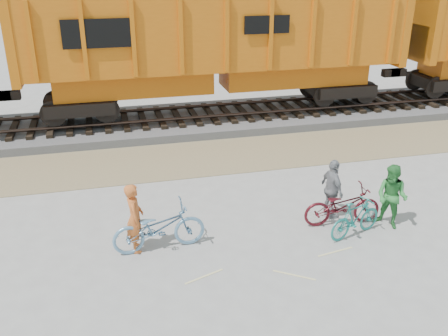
{
  "coord_description": "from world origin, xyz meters",
  "views": [
    {
      "loc": [
        -2.64,
        -9.1,
        6.07
      ],
      "look_at": [
        -0.01,
        1.5,
        1.35
      ],
      "focal_mm": 40.0,
      "sensor_mm": 36.0,
      "label": 1
    }
  ],
  "objects_px": {
    "bicycle_blue": "(159,228)",
    "bicycle_teal": "(356,218)",
    "person_solo": "(135,218)",
    "person_man": "(392,197)",
    "hopper_car_center": "(216,44)",
    "person_woman": "(332,189)",
    "bicycle_maroon": "(342,206)"
  },
  "relations": [
    {
      "from": "bicycle_blue",
      "to": "bicycle_teal",
      "type": "bearing_deg",
      "value": -100.83
    },
    {
      "from": "person_solo",
      "to": "person_man",
      "type": "height_order",
      "value": "person_solo"
    },
    {
      "from": "hopper_car_center",
      "to": "person_woman",
      "type": "bearing_deg",
      "value": -82.84
    },
    {
      "from": "person_solo",
      "to": "person_woman",
      "type": "distance_m",
      "value": 4.82
    },
    {
      "from": "hopper_car_center",
      "to": "bicycle_maroon",
      "type": "xyz_separation_m",
      "value": [
        1.11,
        -8.48,
        -2.51
      ]
    },
    {
      "from": "bicycle_blue",
      "to": "bicycle_maroon",
      "type": "relative_size",
      "value": 1.09
    },
    {
      "from": "hopper_car_center",
      "to": "person_man",
      "type": "distance_m",
      "value": 9.38
    },
    {
      "from": "person_man",
      "to": "person_woman",
      "type": "height_order",
      "value": "person_man"
    },
    {
      "from": "person_solo",
      "to": "bicycle_teal",
      "type": "bearing_deg",
      "value": -94.9
    },
    {
      "from": "person_man",
      "to": "person_woman",
      "type": "distance_m",
      "value": 1.39
    },
    {
      "from": "hopper_car_center",
      "to": "bicycle_maroon",
      "type": "distance_m",
      "value": 8.91
    },
    {
      "from": "bicycle_teal",
      "to": "bicycle_maroon",
      "type": "height_order",
      "value": "bicycle_maroon"
    },
    {
      "from": "person_solo",
      "to": "person_man",
      "type": "xyz_separation_m",
      "value": [
        5.97,
        -0.42,
        -0.01
      ]
    },
    {
      "from": "person_solo",
      "to": "person_woman",
      "type": "height_order",
      "value": "person_solo"
    },
    {
      "from": "bicycle_teal",
      "to": "bicycle_maroon",
      "type": "xyz_separation_m",
      "value": [
        -0.06,
        0.57,
        0.04
      ]
    },
    {
      "from": "bicycle_blue",
      "to": "person_woman",
      "type": "bearing_deg",
      "value": -88.2
    },
    {
      "from": "bicycle_maroon",
      "to": "person_woman",
      "type": "relative_size",
      "value": 1.23
    },
    {
      "from": "bicycle_blue",
      "to": "person_man",
      "type": "distance_m",
      "value": 5.48
    },
    {
      "from": "bicycle_teal",
      "to": "person_man",
      "type": "height_order",
      "value": "person_man"
    },
    {
      "from": "hopper_car_center",
      "to": "person_man",
      "type": "relative_size",
      "value": 8.88
    },
    {
      "from": "hopper_car_center",
      "to": "bicycle_maroon",
      "type": "height_order",
      "value": "hopper_car_center"
    },
    {
      "from": "bicycle_blue",
      "to": "bicycle_teal",
      "type": "xyz_separation_m",
      "value": [
        4.47,
        -0.52,
        -0.09
      ]
    },
    {
      "from": "person_solo",
      "to": "person_man",
      "type": "relative_size",
      "value": 1.01
    },
    {
      "from": "bicycle_teal",
      "to": "person_man",
      "type": "relative_size",
      "value": 0.96
    },
    {
      "from": "bicycle_teal",
      "to": "bicycle_maroon",
      "type": "relative_size",
      "value": 0.8
    },
    {
      "from": "person_man",
      "to": "person_woman",
      "type": "bearing_deg",
      "value": -158.84
    },
    {
      "from": "person_woman",
      "to": "person_solo",
      "type": "bearing_deg",
      "value": 89.1
    },
    {
      "from": "bicycle_blue",
      "to": "person_solo",
      "type": "distance_m",
      "value": 0.57
    },
    {
      "from": "hopper_car_center",
      "to": "bicycle_maroon",
      "type": "relative_size",
      "value": 7.44
    },
    {
      "from": "hopper_car_center",
      "to": "bicycle_teal",
      "type": "bearing_deg",
      "value": -82.63
    },
    {
      "from": "hopper_car_center",
      "to": "person_woman",
      "type": "relative_size",
      "value": 9.18
    },
    {
      "from": "bicycle_teal",
      "to": "person_solo",
      "type": "xyz_separation_m",
      "value": [
        -4.97,
        0.62,
        0.34
      ]
    }
  ]
}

